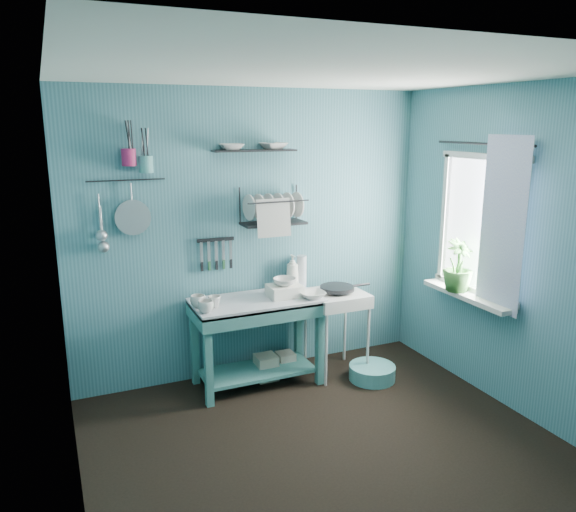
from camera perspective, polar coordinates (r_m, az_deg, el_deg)
name	(u,v)px	position (r m, az deg, el deg)	size (l,w,h in m)	color
floor	(331,452)	(4.10, 4.37, -19.25)	(3.20, 3.20, 0.00)	black
ceiling	(338,72)	(3.47, 5.13, 18.13)	(3.20, 3.20, 0.00)	silver
wall_back	(253,235)	(4.92, -3.57, 2.12)	(3.20, 3.20, 0.00)	#396A75
wall_front	(512,370)	(2.45, 21.84, -10.71)	(3.20, 3.20, 0.00)	#396A75
wall_left	(66,310)	(3.19, -21.66, -5.14)	(3.00, 3.00, 0.00)	#396A75
wall_right	(523,254)	(4.55, 22.76, 0.15)	(3.00, 3.00, 0.00)	#396A75
work_counter	(257,342)	(4.86, -3.17, -8.71)	(1.08, 0.54, 0.77)	#37746F
mug_left	(206,307)	(4.43, -8.35, -5.12)	(0.12, 0.12, 0.10)	beige
mug_mid	(215,302)	(4.55, -7.47, -4.62)	(0.10, 0.10, 0.09)	beige
mug_right	(198,301)	(4.57, -9.13, -4.55)	(0.12, 0.12, 0.10)	beige
wash_tub	(285,291)	(4.79, -0.34, -3.55)	(0.28, 0.22, 0.10)	silver
tub_bowl	(285,282)	(4.76, -0.34, -2.62)	(0.20, 0.20, 0.06)	beige
soap_bottle	(292,271)	(5.02, 0.45, -1.56)	(0.12, 0.12, 0.30)	silver
water_bottle	(302,271)	(5.08, 1.39, -1.50)	(0.09, 0.09, 0.28)	#B5BEC9
counter_bowl	(312,295)	(4.76, 2.50, -3.95)	(0.22, 0.22, 0.05)	beige
hotplate_stand	(336,333)	(5.09, 4.91, -7.76)	(0.47, 0.47, 0.76)	beige
frying_pan	(337,288)	(4.95, 5.00, -3.26)	(0.30, 0.30, 0.04)	black
knife_strip	(216,240)	(4.79, -7.38, 1.65)	(0.32, 0.02, 0.03)	black
dish_rack	(273,206)	(4.81, -1.49, 5.10)	(0.55, 0.24, 0.32)	black
upper_shelf	(254,151)	(4.73, -3.45, 10.65)	(0.70, 0.18, 0.01)	black
shelf_bowl_left	(231,139)	(4.67, -5.77, 11.75)	(0.21, 0.21, 0.05)	beige
shelf_bowl_right	(273,143)	(4.79, -1.51, 11.42)	(0.22, 0.22, 0.05)	beige
utensil_cup_magenta	(129,157)	(4.51, -15.87, 9.62)	(0.11, 0.11, 0.13)	#9D1D4F
utensil_cup_teal	(146,164)	(4.53, -14.24, 9.02)	(0.11, 0.11, 0.13)	teal
colander	(133,217)	(4.59, -15.48, 3.79)	(0.28, 0.28, 0.03)	#A0A4A8
ladle_outer	(100,213)	(4.56, -18.60, 4.12)	(0.01, 0.01, 0.30)	#A0A4A8
ladle_inner	(102,225)	(4.58, -18.41, 3.01)	(0.01, 0.01, 0.30)	#A0A4A8
hook_rail	(126,180)	(4.57, -16.13, 7.41)	(0.01, 0.01, 0.60)	black
window_glass	(481,225)	(4.83, 18.97, 3.00)	(1.10, 1.10, 0.00)	white
windowsill	(467,296)	(4.90, 17.72, -3.85)	(0.16, 0.95, 0.04)	beige
curtain	(502,226)	(4.56, 20.94, 2.91)	(1.35, 1.35, 0.00)	silver
curtain_rod	(483,144)	(4.73, 19.17, 10.73)	(0.02, 0.02, 1.05)	black
potted_plant	(458,266)	(4.89, 16.90, -0.93)	(0.25, 0.25, 0.44)	#346C2B
storage_tin_large	(266,367)	(5.04, -2.24, -11.22)	(0.18, 0.18, 0.22)	tan
storage_tin_small	(285,363)	(5.14, -0.26, -10.83)	(0.15, 0.15, 0.20)	tan
floor_basin	(372,372)	(5.10, 8.54, -11.62)	(0.41, 0.41, 0.13)	teal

